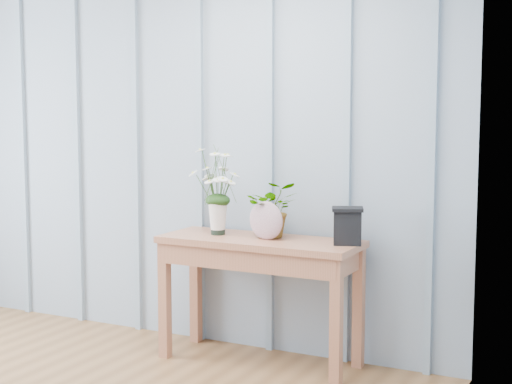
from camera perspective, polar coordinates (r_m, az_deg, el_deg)
The scene contains 6 objects.
room_shell at distance 4.15m, azimuth -16.93°, elevation 12.37°, with size 4.00×4.50×2.50m.
sideboard at distance 4.64m, azimuth 0.28°, elevation -4.78°, with size 1.20×0.45×0.75m.
daisy_vase at distance 4.72m, azimuth -2.80°, elevation 0.96°, with size 0.38×0.29×0.54m.
spider_plant at distance 4.63m, azimuth 1.22°, elevation -1.25°, with size 0.30×0.26×0.34m, color black.
felt_disc_vessel at distance 4.56m, azimuth 0.74°, elevation -2.08°, with size 0.23×0.06×0.23m, color #834562.
carved_box at distance 4.43m, azimuth 6.66°, elevation -2.44°, with size 0.21×0.19×0.21m.
Camera 1 is at (2.85, -2.07, 1.53)m, focal length 55.00 mm.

